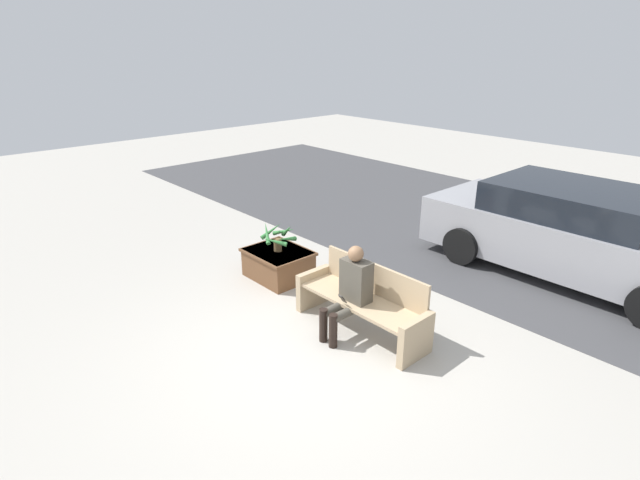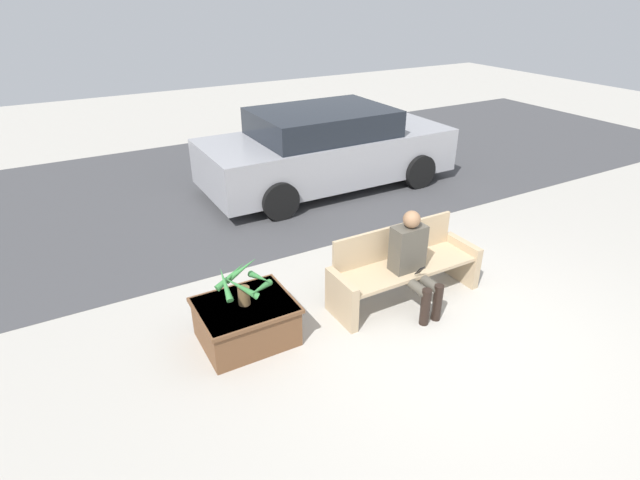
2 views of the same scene
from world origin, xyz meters
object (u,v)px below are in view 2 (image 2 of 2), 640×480
(bench, at_px, (403,267))
(planter_box, at_px, (246,320))
(person_seated, at_px, (413,258))
(parked_car, at_px, (326,149))
(potted_plant, at_px, (243,283))

(bench, distance_m, planter_box, 1.91)
(person_seated, height_order, planter_box, person_seated)
(person_seated, relative_size, parked_car, 0.26)
(planter_box, distance_m, parked_car, 4.56)
(bench, relative_size, potted_plant, 3.22)
(bench, relative_size, parked_car, 0.41)
(bench, height_order, planter_box, bench)
(bench, relative_size, person_seated, 1.59)
(planter_box, height_order, potted_plant, potted_plant)
(planter_box, bearing_deg, parked_car, 49.33)
(parked_car, bearing_deg, planter_box, -130.67)
(person_seated, relative_size, planter_box, 1.20)
(bench, bearing_deg, potted_plant, 175.80)
(planter_box, distance_m, potted_plant, 0.44)
(planter_box, xyz_separation_m, potted_plant, (0.00, 0.01, 0.44))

